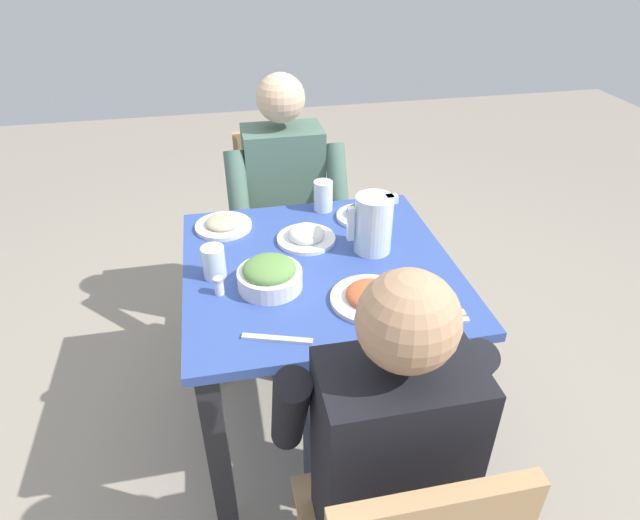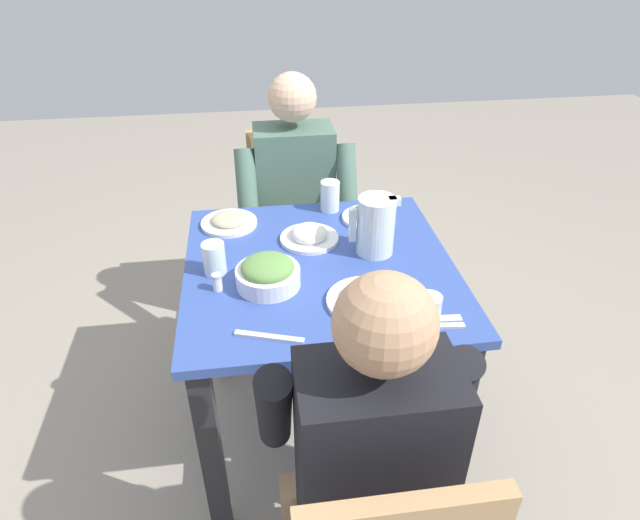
{
  "view_description": "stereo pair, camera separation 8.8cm",
  "coord_description": "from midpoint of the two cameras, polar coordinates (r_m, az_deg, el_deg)",
  "views": [
    {
      "loc": [
        0.28,
        1.38,
        1.69
      ],
      "look_at": [
        0.0,
        0.02,
        0.79
      ],
      "focal_mm": 30.35,
      "sensor_mm": 36.0,
      "label": 1
    },
    {
      "loc": [
        0.19,
        1.39,
        1.69
      ],
      "look_at": [
        0.0,
        0.02,
        0.79
      ],
      "focal_mm": 30.35,
      "sensor_mm": 36.0,
      "label": 2
    }
  ],
  "objects": [
    {
      "name": "water_pitcher",
      "position": [
        1.72,
        4.17,
        3.8
      ],
      "size": [
        0.16,
        0.12,
        0.19
      ],
      "color": "silver",
      "rests_on": "dining_table"
    },
    {
      "name": "salt_shaker",
      "position": [
        1.58,
        -12.19,
        -2.71
      ],
      "size": [
        0.03,
        0.03,
        0.05
      ],
      "color": "white",
      "rests_on": "dining_table"
    },
    {
      "name": "fork_near",
      "position": [
        1.93,
        -11.33,
        3.7
      ],
      "size": [
        0.17,
        0.08,
        0.01
      ],
      "primitive_type": "cube",
      "rotation": [
        0.0,
        0.0,
        -0.35
      ],
      "color": "silver",
      "rests_on": "dining_table"
    },
    {
      "name": "chair_near",
      "position": [
        2.5,
        -5.02,
        4.44
      ],
      "size": [
        0.4,
        0.4,
        0.88
      ],
      "color": "tan",
      "rests_on": "ground_plane"
    },
    {
      "name": "plate_beans",
      "position": [
        1.91,
        -11.47,
        3.71
      ],
      "size": [
        0.2,
        0.2,
        0.04
      ],
      "color": "white",
      "rests_on": "dining_table"
    },
    {
      "name": "plate_yoghurt",
      "position": [
        1.8,
        -2.87,
        2.53
      ],
      "size": [
        0.2,
        0.2,
        0.06
      ],
      "color": "white",
      "rests_on": "dining_table"
    },
    {
      "name": "water_glass_near_left",
      "position": [
        1.65,
        -12.65,
        -0.16
      ],
      "size": [
        0.07,
        0.07,
        0.1
      ],
      "primitive_type": "cylinder",
      "color": "silver",
      "rests_on": "dining_table"
    },
    {
      "name": "salad_bowl",
      "position": [
        1.57,
        -6.92,
        -1.6
      ],
      "size": [
        0.19,
        0.19,
        0.09
      ],
      "color": "white",
      "rests_on": "dining_table"
    },
    {
      "name": "ground_plane",
      "position": [
        2.2,
        -1.27,
        -17.23
      ],
      "size": [
        8.0,
        8.0,
        0.0
      ],
      "primitive_type": "plane",
      "color": "gray"
    },
    {
      "name": "dining_table",
      "position": [
        1.77,
        -1.52,
        -4.33
      ],
      "size": [
        0.83,
        0.83,
        0.76
      ],
      "color": "#334C99",
      "rests_on": "ground_plane"
    },
    {
      "name": "knife_far",
      "position": [
        1.41,
        -6.35,
        -8.3
      ],
      "size": [
        0.18,
        0.08,
        0.01
      ],
      "primitive_type": "cube",
      "rotation": [
        0.0,
        0.0,
        -0.32
      ],
      "color": "silver",
      "rests_on": "dining_table"
    },
    {
      "name": "water_glass_far_right",
      "position": [
        1.98,
        -0.95,
        6.77
      ],
      "size": [
        0.07,
        0.07,
        0.11
      ],
      "primitive_type": "cylinder",
      "color": "silver",
      "rests_on": "dining_table"
    },
    {
      "name": "plate_rice_curry",
      "position": [
        1.52,
        3.74,
        -3.88
      ],
      "size": [
        0.23,
        0.23,
        0.05
      ],
      "color": "white",
      "rests_on": "dining_table"
    },
    {
      "name": "diner_near",
      "position": [
        2.25,
        -4.53,
        5.29
      ],
      "size": [
        0.48,
        0.53,
        1.18
      ],
      "color": "#4C6B5B",
      "rests_on": "ground_plane"
    },
    {
      "name": "fork_far",
      "position": [
        1.5,
        10.36,
        -5.77
      ],
      "size": [
        0.17,
        0.04,
        0.01
      ],
      "primitive_type": "cube",
      "rotation": [
        0.0,
        0.0,
        -0.07
      ],
      "color": "silver",
      "rests_on": "dining_table"
    },
    {
      "name": "diner_far",
      "position": [
        1.33,
        4.2,
        -18.53
      ],
      "size": [
        0.48,
        0.53,
        1.18
      ],
      "color": "black",
      "rests_on": "ground_plane"
    },
    {
      "name": "knife_near",
      "position": [
        1.48,
        10.39,
        -6.44
      ],
      "size": [
        0.19,
        0.04,
        0.01
      ],
      "primitive_type": "cube",
      "rotation": [
        0.0,
        0.0,
        -0.11
      ],
      "color": "silver",
      "rests_on": "dining_table"
    },
    {
      "name": "plate_dolmas",
      "position": [
        1.94,
        3.21,
        4.87
      ],
      "size": [
        0.19,
        0.19,
        0.05
      ],
      "color": "white",
      "rests_on": "dining_table"
    },
    {
      "name": "water_glass_far_left",
      "position": [
        1.44,
        10.22,
        -5.08
      ],
      "size": [
        0.06,
        0.06,
        0.11
      ],
      "primitive_type": "cylinder",
      "color": "silver",
      "rests_on": "dining_table"
    }
  ]
}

